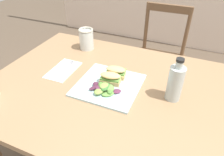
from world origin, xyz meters
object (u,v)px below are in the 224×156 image
Objects in this scene: plate_lunch at (109,85)px; sandwich_half_front at (110,78)px; sandwich_half_back at (116,71)px; bottle_cold_brew at (175,85)px; chair_wooden_far at (159,59)px; dining_table at (120,108)px; mason_jar_iced_tea at (86,40)px; fork_on_napkin at (65,68)px.

sandwich_half_front reaches higher than plate_lunch.
sandwich_half_back is at bearing 86.33° from sandwich_half_front.
bottle_cold_brew reaches higher than sandwich_half_back.
plate_lunch is 2.82× the size of sandwich_half_back.
chair_wooden_far reaches higher than sandwich_half_back.
bottle_cold_brew is at bearing 3.25° from sandwich_half_front.
sandwich_half_back is at bearing 124.96° from dining_table.
dining_table is 0.49m from mason_jar_iced_tea.
sandwich_half_front and sandwich_half_back have the same top height.
chair_wooden_far is 2.99× the size of plate_lunch.
dining_table is 6.44× the size of bottle_cold_brew.
bottle_cold_brew is at bearing 5.92° from plate_lunch.
plate_lunch is at bearing -100.68° from sandwich_half_front.
plate_lunch reaches higher than dining_table.
bottle_cold_brew is at bearing 7.72° from dining_table.
bottle_cold_brew is 1.56× the size of mason_jar_iced_tea.
chair_wooden_far is 0.85m from sandwich_half_back.
plate_lunch is 0.42m from mason_jar_iced_tea.
dining_table is at bearing -91.97° from chair_wooden_far.
fork_on_napkin is (-0.28, 0.05, 0.00)m from plate_lunch.
fork_on_napkin is at bearing 178.37° from bottle_cold_brew.
sandwich_half_front is 0.40m from mason_jar_iced_tea.
plate_lunch is at bearing -174.08° from bottle_cold_brew.
plate_lunch is 0.04m from sandwich_half_front.
bottle_cold_brew is 0.64m from mason_jar_iced_tea.
chair_wooden_far is 0.76m from mason_jar_iced_tea.
plate_lunch is 2.82× the size of sandwich_half_front.
chair_wooden_far is 8.43× the size of sandwich_half_back.
bottle_cold_brew reaches higher than plate_lunch.
bottle_cold_brew is (0.29, 0.02, 0.04)m from sandwich_half_front.
dining_table is 0.17m from sandwich_half_front.
chair_wooden_far is 0.91m from plate_lunch.
plate_lunch is 0.08m from sandwich_half_back.
plate_lunch is at bearing -94.98° from sandwich_half_back.
sandwich_half_back is 0.29m from bottle_cold_brew.
fork_on_napkin is at bearing 173.30° from sandwich_half_front.
chair_wooden_far is at bearing 83.93° from sandwich_half_back.
sandwich_half_front is (-0.06, 0.02, 0.16)m from dining_table.
bottle_cold_brew is at bearing -8.94° from sandwich_half_back.
sandwich_half_front is at bearing -93.67° from sandwich_half_back.
sandwich_half_back is at bearing 171.06° from bottle_cold_brew.
bottle_cold_brew is at bearing -76.17° from chair_wooden_far.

